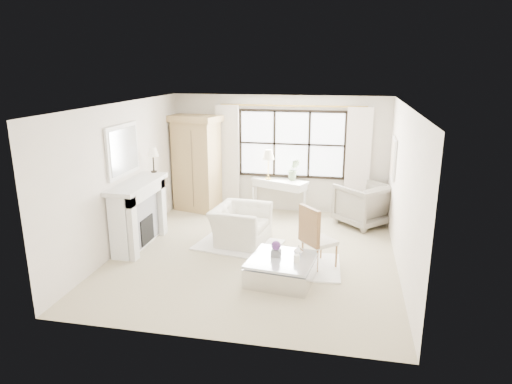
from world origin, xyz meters
The scene contains 32 objects.
floor centered at (0.00, 0.00, 0.00)m, with size 5.50×5.50×0.00m, color tan.
ceiling centered at (0.00, 0.00, 2.70)m, with size 5.50×5.50×0.00m, color white.
wall_back centered at (0.00, 2.75, 1.35)m, with size 5.00×5.00×0.00m, color beige.
wall_front centered at (0.00, -2.75, 1.35)m, with size 5.00×5.00×0.00m, color silver.
wall_left centered at (-2.50, 0.00, 1.35)m, with size 5.50×5.50×0.00m, color beige.
wall_right centered at (2.50, 0.00, 1.35)m, with size 5.50×5.50×0.00m, color white.
window_pane centered at (0.30, 2.73, 1.60)m, with size 2.40×0.02×1.50m, color white.
window_frame centered at (0.30, 2.72, 1.60)m, with size 2.50×0.04×1.50m, color black, non-canonical shape.
curtain_rod centered at (0.30, 2.67, 2.47)m, with size 0.04×0.04×3.30m, color #AB863B.
curtain_left centered at (-1.20, 2.65, 1.24)m, with size 0.55×0.10×2.47m, color beige.
curtain_right centered at (1.80, 2.65, 1.24)m, with size 0.55×0.10×2.47m, color silver.
fireplace centered at (-2.27, 0.00, 0.65)m, with size 0.58×1.66×1.26m.
mirror_frame centered at (-2.47, 0.00, 1.84)m, with size 0.05×1.15×0.95m, color silver.
mirror_glass centered at (-2.44, 0.00, 1.84)m, with size 0.02×1.00×0.80m, color silver.
art_frame centered at (2.47, 1.70, 1.55)m, with size 0.04×0.62×0.82m, color white.
art_canvas centered at (2.45, 1.70, 1.55)m, with size 0.01×0.52×0.72m, color beige.
mantel_lamp centered at (-2.24, 0.80, 1.65)m, with size 0.22×0.22×0.51m.
armoire centered at (-1.88, 2.39, 1.14)m, with size 1.26×0.96×2.24m.
console_table centered at (0.06, 2.51, 0.40)m, with size 1.37×0.90×0.80m.
console_lamp centered at (-0.20, 2.51, 1.36)m, with size 0.28×0.28×0.69m.
orchid_plant centered at (0.38, 2.52, 1.05)m, with size 0.27×0.22×0.50m, color #637C52.
side_table centered at (-0.38, 1.17, 0.33)m, with size 0.40×0.40×0.51m.
rug_left centered at (-0.40, 0.36, 0.01)m, with size 1.55×1.09×0.03m, color white.
rug_right centered at (0.77, -0.36, 0.01)m, with size 1.54×1.16×0.03m, color white.
club_armchair centered at (-0.39, 0.54, 0.36)m, with size 1.11×0.97×0.72m, color beige.
wingback_chair centered at (1.96, 2.07, 0.46)m, with size 0.97×1.00×0.91m, color gray.
french_chair centered at (1.16, -0.30, 0.31)m, with size 0.68×0.68×1.08m.
coffee_table centered at (0.63, -0.93, 0.18)m, with size 1.12×1.12×0.38m.
planter_box centered at (0.52, -0.86, 0.43)m, with size 0.15×0.15×0.11m, color slate.
planter_flowers centered at (0.52, -0.86, 0.56)m, with size 0.15×0.15×0.15m, color #592D71.
pillar_candle centered at (0.87, -1.03, 0.44)m, with size 0.09×0.09×0.12m, color white.
coffee_vase centered at (0.87, -0.75, 0.46)m, with size 0.16×0.16×0.17m, color silver.
Camera 1 is at (1.56, -7.58, 3.35)m, focal length 32.00 mm.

